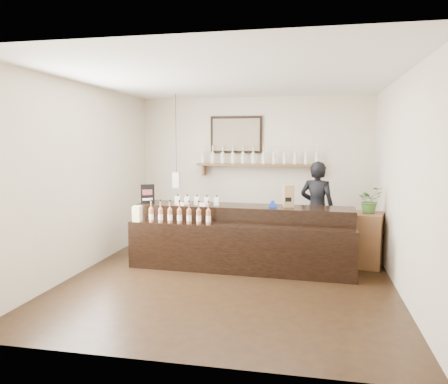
% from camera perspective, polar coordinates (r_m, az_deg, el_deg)
% --- Properties ---
extents(ground, '(5.00, 5.00, 0.00)m').
position_cam_1_polar(ground, '(6.38, 0.83, -11.11)').
color(ground, black).
rests_on(ground, ground).
extents(room_shell, '(5.00, 5.00, 5.00)m').
position_cam_1_polar(room_shell, '(6.09, 0.85, 4.35)').
color(room_shell, beige).
rests_on(room_shell, ground).
extents(back_wall_decor, '(2.66, 0.96, 1.69)m').
position_cam_1_polar(back_wall_decor, '(8.45, 2.84, 5.29)').
color(back_wall_decor, brown).
rests_on(back_wall_decor, ground).
extents(counter, '(3.42, 1.05, 1.11)m').
position_cam_1_polar(counter, '(6.80, 2.25, -6.11)').
color(counter, black).
rests_on(counter, ground).
extents(promo_sign, '(0.20, 0.13, 0.31)m').
position_cam_1_polar(promo_sign, '(7.17, -9.94, -0.23)').
color(promo_sign, black).
rests_on(promo_sign, counter).
extents(paper_bag, '(0.18, 0.15, 0.34)m').
position_cam_1_polar(paper_bag, '(6.72, 8.43, -0.52)').
color(paper_bag, '#926C46').
rests_on(paper_bag, counter).
extents(tape_dispenser, '(0.13, 0.07, 0.10)m').
position_cam_1_polar(tape_dispenser, '(6.67, 6.38, -1.65)').
color(tape_dispenser, '#1B39BE').
rests_on(tape_dispenser, counter).
extents(side_cabinet, '(0.54, 0.66, 0.84)m').
position_cam_1_polar(side_cabinet, '(7.21, 18.30, -5.93)').
color(side_cabinet, brown).
rests_on(side_cabinet, ground).
extents(potted_plant, '(0.48, 0.47, 0.41)m').
position_cam_1_polar(potted_plant, '(7.11, 18.48, -1.00)').
color(potted_plant, '#396227').
rests_on(potted_plant, side_cabinet).
extents(shopkeeper, '(0.76, 0.61, 1.83)m').
position_cam_1_polar(shopkeeper, '(7.60, 12.06, -1.33)').
color(shopkeeper, black).
rests_on(shopkeeper, ground).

